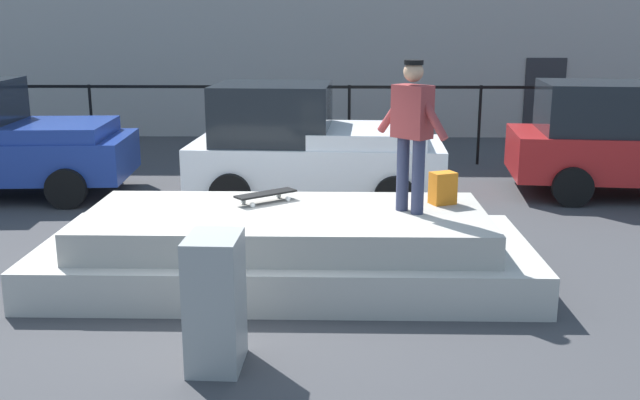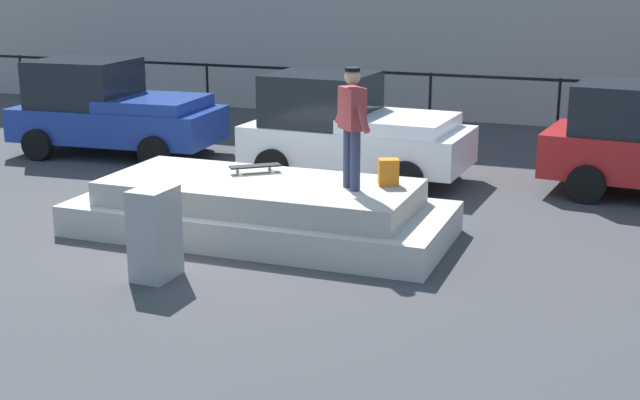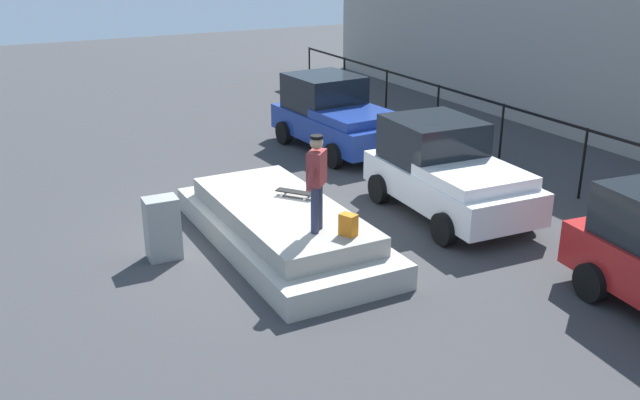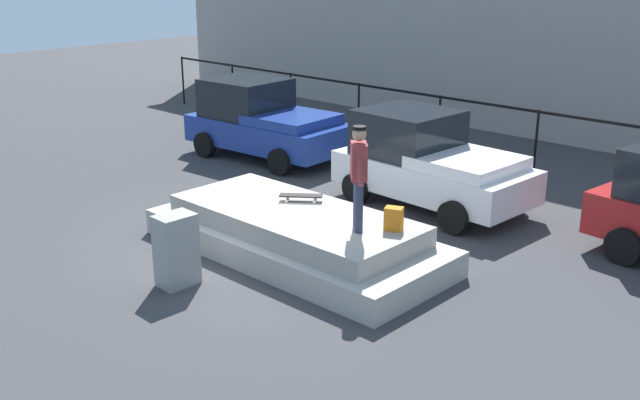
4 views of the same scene
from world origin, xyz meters
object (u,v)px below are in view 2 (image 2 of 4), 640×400
at_px(backpack, 388,172).
at_px(car_blue_pickup_near, 110,109).
at_px(skateboard, 255,166).
at_px(skateboarder, 352,120).
at_px(utility_box, 155,234).
at_px(car_white_pickup_mid, 349,128).

relative_size(backpack, car_blue_pickup_near, 0.09).
bearing_deg(skateboard, backpack, -0.30).
relative_size(skateboarder, car_blue_pickup_near, 0.39).
height_order(skateboarder, skateboard, skateboarder).
height_order(car_blue_pickup_near, utility_box, car_blue_pickup_near).
bearing_deg(skateboard, car_white_pickup_mid, 83.90).
relative_size(skateboarder, backpack, 4.46).
height_order(backpack, utility_box, backpack).
xyz_separation_m(skateboarder, backpack, (0.42, 0.38, -0.79)).
height_order(skateboarder, backpack, skateboarder).
xyz_separation_m(skateboard, car_white_pickup_mid, (0.36, 3.34, 0.03)).
relative_size(skateboard, car_white_pickup_mid, 0.18).
distance_m(skateboarder, backpack, 0.97).
height_order(car_white_pickup_mid, utility_box, car_white_pickup_mid).
xyz_separation_m(skateboarder, car_blue_pickup_near, (-6.62, 4.01, -0.83)).
bearing_deg(backpack, car_blue_pickup_near, 129.24).
distance_m(skateboard, car_blue_pickup_near, 6.14).
bearing_deg(backpack, skateboard, 156.22).
bearing_deg(skateboarder, backpack, 41.78).
bearing_deg(utility_box, car_blue_pickup_near, 129.54).
height_order(car_blue_pickup_near, car_white_pickup_mid, car_blue_pickup_near).
bearing_deg(skateboarder, skateboard, 166.79).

